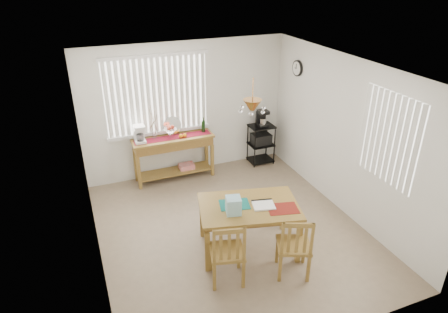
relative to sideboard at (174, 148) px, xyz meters
name	(u,v)px	position (x,y,z in m)	size (l,w,h in m)	color
ground	(231,231)	(0.35, -2.01, -0.66)	(4.00, 4.50, 0.01)	gray
room_shell	(232,132)	(0.35, -2.00, 1.04)	(4.20, 4.70, 2.70)	white
sideboard	(174,148)	(0.00, 0.00, 0.00)	(1.55, 0.43, 0.87)	olive
sideboard_items	(159,132)	(-0.27, 0.02, 0.35)	(1.47, 0.37, 0.67)	maroon
wire_cart	(261,140)	(1.86, -0.01, -0.15)	(0.49, 0.39, 0.84)	black
cart_items	(262,118)	(1.86, 0.00, 0.34)	(0.20, 0.24, 0.34)	black
dining_table	(249,211)	(0.41, -2.50, 0.01)	(1.58, 1.21, 0.75)	olive
table_items	(241,205)	(0.25, -2.58, 0.19)	(1.07, 0.74, 0.24)	#136B63
chair_left	(228,253)	(-0.13, -3.01, -0.18)	(0.54, 0.54, 0.96)	olive
chair_right	(294,246)	(0.74, -3.22, -0.19)	(0.57, 0.57, 0.95)	olive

